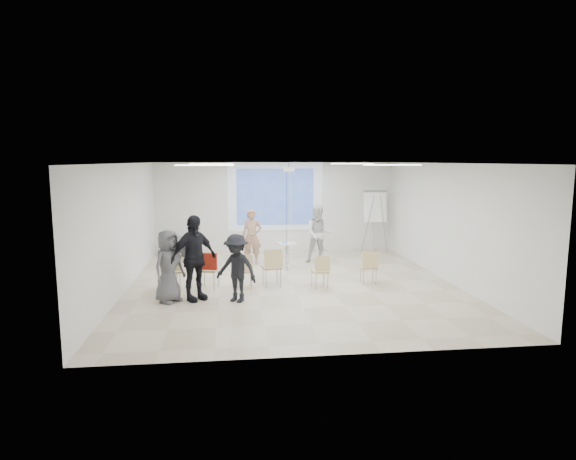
{
  "coord_description": "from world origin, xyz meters",
  "views": [
    {
      "loc": [
        -1.45,
        -11.64,
        3.07
      ],
      "look_at": [
        0.0,
        0.8,
        1.25
      ],
      "focal_mm": 30.0,
      "sensor_mm": 36.0,
      "label": 1
    }
  ],
  "objects": [
    {
      "name": "fluor_panel_se",
      "position": [
        2.0,
        -1.5,
        2.97
      ],
      "size": [
        1.2,
        0.3,
        0.02
      ],
      "primitive_type": "cube",
      "color": "white",
      "rests_on": "ceiling"
    },
    {
      "name": "fluor_panel_sw",
      "position": [
        -2.0,
        -1.5,
        2.97
      ],
      "size": [
        1.2,
        0.3,
        0.02
      ],
      "primitive_type": "cube",
      "color": "white",
      "rests_on": "ceiling"
    },
    {
      "name": "chair_far_left",
      "position": [
        -2.9,
        -0.35,
        0.54
      ],
      "size": [
        0.55,
        0.58,
        0.92
      ],
      "rotation": [
        0.0,
        0.0,
        0.33
      ],
      "color": "tan",
      "rests_on": "floor"
    },
    {
      "name": "player_right",
      "position": [
        1.13,
        2.44,
        0.97
      ],
      "size": [
        0.99,
        0.82,
        1.93
      ],
      "primitive_type": "imported",
      "rotation": [
        0.0,
        0.0,
        -0.08
      ],
      "color": "silver",
      "rests_on": "floor"
    },
    {
      "name": "audience_left",
      "position": [
        -2.31,
        -1.14,
        1.09
      ],
      "size": [
        1.47,
        1.37,
        2.18
      ],
      "primitive_type": "imported",
      "rotation": [
        0.0,
        0.0,
        0.65
      ],
      "color": "black",
      "rests_on": "floor"
    },
    {
      "name": "red_jacket",
      "position": [
        -2.03,
        -0.44,
        0.72
      ],
      "size": [
        0.42,
        0.2,
        0.4
      ],
      "primitive_type": "cube",
      "rotation": [
        0.0,
        0.0,
        -0.26
      ],
      "color": "maroon",
      "rests_on": "chair_left_mid"
    },
    {
      "name": "fluor_panel_nw",
      "position": [
        -2.0,
        2.0,
        2.97
      ],
      "size": [
        1.2,
        0.3,
        0.02
      ],
      "primitive_type": "cube",
      "color": "white",
      "rests_on": "ceiling"
    },
    {
      "name": "pedestal_table",
      "position": [
        0.12,
        2.1,
        0.39
      ],
      "size": [
        0.64,
        0.64,
        0.7
      ],
      "rotation": [
        0.0,
        0.0,
        -0.15
      ],
      "color": "silver",
      "rests_on": "floor"
    },
    {
      "name": "wall_left",
      "position": [
        -4.05,
        0.0,
        1.5
      ],
      "size": [
        0.1,
        9.0,
        3.0
      ],
      "primitive_type": "cube",
      "color": "silver",
      "rests_on": "floor"
    },
    {
      "name": "chair_center",
      "position": [
        -0.51,
        -0.26,
        0.56
      ],
      "size": [
        0.51,
        0.54,
        0.95
      ],
      "rotation": [
        0.0,
        0.0,
        0.14
      ],
      "color": "tan",
      "rests_on": "floor"
    },
    {
      "name": "audience_mid",
      "position": [
        -1.38,
        -1.36,
        0.85
      ],
      "size": [
        1.25,
        1.08,
        1.69
      ],
      "primitive_type": "imported",
      "rotation": [
        0.0,
        0.0,
        -0.55
      ],
      "color": "black",
      "rests_on": "floor"
    },
    {
      "name": "audience_outer",
      "position": [
        -2.85,
        -1.21,
        0.89
      ],
      "size": [
        1.0,
        1.04,
        1.78
      ],
      "primitive_type": "imported",
      "rotation": [
        0.0,
        0.0,
        0.88
      ],
      "color": "#57575C",
      "rests_on": "floor"
    },
    {
      "name": "floor",
      "position": [
        0.0,
        0.0,
        -0.05
      ],
      "size": [
        8.0,
        9.0,
        0.1
      ],
      "primitive_type": "cube",
      "color": "beige",
      "rests_on": "ground"
    },
    {
      "name": "ceiling_projector",
      "position": [
        0.1,
        1.49,
        2.69
      ],
      "size": [
        0.3,
        0.25,
        3.0
      ],
      "color": "white",
      "rests_on": "ceiling"
    },
    {
      "name": "projection_halo",
      "position": [
        0.0,
        4.49,
        1.85
      ],
      "size": [
        3.2,
        0.01,
        2.3
      ],
      "primitive_type": "cube",
      "color": "silver",
      "rests_on": "wall_back"
    },
    {
      "name": "chair_right_far",
      "position": [
        1.91,
        -0.26,
        0.5
      ],
      "size": [
        0.41,
        0.44,
        0.84
      ],
      "rotation": [
        0.0,
        0.0,
        -0.04
      ],
      "color": "tan",
      "rests_on": "floor"
    },
    {
      "name": "wall_right",
      "position": [
        4.05,
        0.0,
        1.5
      ],
      "size": [
        0.1,
        9.0,
        3.0
      ],
      "primitive_type": "cube",
      "color": "silver",
      "rests_on": "floor"
    },
    {
      "name": "wall_back",
      "position": [
        0.0,
        4.55,
        1.5
      ],
      "size": [
        8.0,
        0.1,
        3.0
      ],
      "primitive_type": "cube",
      "color": "silver",
      "rests_on": "floor"
    },
    {
      "name": "chair_left_inner",
      "position": [
        -1.18,
        -0.33,
        0.5
      ],
      "size": [
        0.41,
        0.44,
        0.85
      ],
      "rotation": [
        0.0,
        0.0,
        0.02
      ],
      "color": "tan",
      "rests_on": "floor"
    },
    {
      "name": "laptop",
      "position": [
        -1.19,
        -0.24,
        0.46
      ],
      "size": [
        0.32,
        0.23,
        0.02
      ],
      "primitive_type": "imported",
      "rotation": [
        0.0,
        0.0,
        3.16
      ],
      "color": "black",
      "rests_on": "chair_left_inner"
    },
    {
      "name": "player_left",
      "position": [
        -0.88,
        2.47,
        0.93
      ],
      "size": [
        0.74,
        0.56,
        1.86
      ],
      "primitive_type": "imported",
      "rotation": [
        0.0,
        0.0,
        -0.16
      ],
      "color": "tan",
      "rests_on": "floor"
    },
    {
      "name": "flipchart_easel",
      "position": [
        3.27,
        3.82,
        1.54
      ],
      "size": [
        0.9,
        0.68,
        2.09
      ],
      "rotation": [
        0.0,
        0.0,
        -0.02
      ],
      "color": "gray",
      "rests_on": "floor"
    },
    {
      "name": "controller_left",
      "position": [
        -0.7,
        2.72,
        1.22
      ],
      "size": [
        0.06,
        0.14,
        0.04
      ],
      "primitive_type": "cube",
      "rotation": [
        0.0,
        0.0,
        -0.16
      ],
      "color": "white",
      "rests_on": "player_left"
    },
    {
      "name": "chair_left_mid",
      "position": [
        -2.05,
        -0.3,
        0.55
      ],
      "size": [
        0.54,
        0.56,
        0.92
      ],
      "rotation": [
        0.0,
        0.0,
        -0.26
      ],
      "color": "tan",
      "rests_on": "floor"
    },
    {
      "name": "av_cart",
      "position": [
        -3.19,
        3.9,
        0.31
      ],
      "size": [
        0.46,
        0.37,
        0.66
      ],
      "rotation": [
        0.0,
        0.0,
        0.05
      ],
      "color": "black",
      "rests_on": "floor"
    },
    {
      "name": "controller_right",
      "position": [
        0.95,
        2.69,
        1.3
      ],
      "size": [
        0.05,
        0.13,
        0.04
      ],
      "primitive_type": "cube",
      "rotation": [
        0.0,
        0.0,
        -0.08
      ],
      "color": "white",
      "rests_on": "player_right"
    },
    {
      "name": "projection_image",
      "position": [
        0.0,
        4.47,
        1.85
      ],
      "size": [
        2.6,
        0.01,
        1.9
      ],
      "primitive_type": "cube",
      "color": "#3357B0",
      "rests_on": "wall_back"
    },
    {
      "name": "fluor_panel_ne",
      "position": [
        2.0,
        2.0,
        2.97
      ],
      "size": [
        1.2,
        0.3,
        0.02
      ],
      "primitive_type": "cube",
      "color": "white",
      "rests_on": "ceiling"
    },
    {
      "name": "ceiling",
      "position": [
        0.0,
        0.0,
        3.05
      ],
      "size": [
        8.0,
        9.0,
        0.1
      ],
      "primitive_type": "cube",
      "color": "white",
      "rests_on": "wall_back"
    },
    {
      "name": "chair_right_inner",
      "position": [
        0.65,
        -0.49,
        0.48
      ],
      "size": [
        0.43,
        0.46,
        0.81
      ],
      "rotation": [
        0.0,
        0.0,
        0.15
      ],
      "color": "tan",
      "rests_on": "floor"
    }
  ]
}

